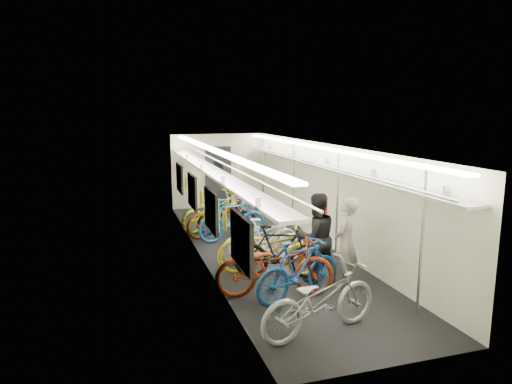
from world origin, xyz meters
TOP-DOWN VIEW (x-y plane):
  - train_car_shell at (-0.36, 0.71)m, footprint 10.00×10.00m
  - bicycle_0 at (-0.51, -3.94)m, footprint 2.08×1.12m
  - bicycle_1 at (-0.34, -2.74)m, footprint 1.83×0.99m
  - bicycle_2 at (-0.67, -2.49)m, footprint 2.16×1.12m
  - bicycle_3 at (-0.31, -1.70)m, footprint 1.80×1.09m
  - bicycle_4 at (-0.45, -1.48)m, footprint 2.10×1.42m
  - bicycle_5 at (-0.25, -0.81)m, footprint 1.66×0.76m
  - bicycle_6 at (-0.32, -0.60)m, footprint 1.94×1.03m
  - bicycle_7 at (-0.52, 1.03)m, footprint 1.84×0.81m
  - bicycle_8 at (-0.69, 1.57)m, footprint 2.03×1.15m
  - bicycle_9 at (-0.51, 1.63)m, footprint 1.58×0.50m
  - bicycle_10 at (-0.77, 2.13)m, footprint 2.06×1.36m
  - passenger_near at (0.72, -2.40)m, footprint 0.71×0.70m
  - passenger_mid at (0.29, -2.02)m, footprint 0.84×0.66m
  - backpack at (0.64, -1.45)m, footprint 0.29×0.20m

SIDE VIEW (x-z plane):
  - bicycle_9 at x=-0.51m, z-range 0.00..0.94m
  - bicycle_5 at x=-0.25m, z-range 0.00..0.97m
  - bicycle_6 at x=-0.32m, z-range 0.00..0.97m
  - bicycle_8 at x=-0.69m, z-range 0.00..1.01m
  - bicycle_10 at x=-0.77m, z-range 0.00..1.02m
  - bicycle_0 at x=-0.51m, z-range 0.00..1.04m
  - bicycle_4 at x=-0.45m, z-range 0.00..1.05m
  - bicycle_3 at x=-0.31m, z-range 0.00..1.05m
  - bicycle_1 at x=-0.34m, z-range 0.00..1.06m
  - bicycle_7 at x=-0.52m, z-range 0.00..1.07m
  - bicycle_2 at x=-0.67m, z-range 0.00..1.08m
  - passenger_near at x=0.72m, z-range 0.00..1.64m
  - passenger_mid at x=0.29m, z-range 0.00..1.68m
  - backpack at x=0.64m, z-range 1.09..1.47m
  - train_car_shell at x=-0.36m, z-range -3.34..6.66m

